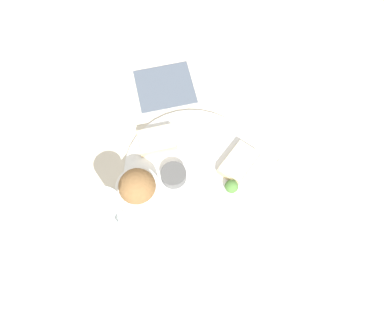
{
  "coord_description": "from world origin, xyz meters",
  "views": [
    {
      "loc": [
        -0.21,
        -0.29,
        0.85
      ],
      "look_at": [
        0.0,
        0.0,
        0.03
      ],
      "focal_mm": 35.0,
      "sensor_mm": 36.0,
      "label": 1
    }
  ],
  "objects": [
    {
      "name": "salad_bowl",
      "position": [
        -0.14,
        0.02,
        0.05
      ],
      "size": [
        0.1,
        0.1,
        0.09
      ],
      "color": "white",
      "rests_on": "dinner_plate"
    },
    {
      "name": "wine_glass",
      "position": [
        -0.22,
        -0.01,
        0.11
      ],
      "size": [
        0.07,
        0.07,
        0.16
      ],
      "color": "silver",
      "rests_on": "ground_plane"
    },
    {
      "name": "cheese_toast_near",
      "position": [
        0.1,
        -0.06,
        0.03
      ],
      "size": [
        0.11,
        0.09,
        0.03
      ],
      "color": "#D1B27F",
      "rests_on": "dinner_plate"
    },
    {
      "name": "napkin",
      "position": [
        0.09,
        0.24,
        0.0
      ],
      "size": [
        0.2,
        0.19,
        0.01
      ],
      "color": "#4C5666",
      "rests_on": "ground_plane"
    },
    {
      "name": "garnish",
      "position": [
        0.04,
        -0.1,
        0.03
      ],
      "size": [
        0.03,
        0.03,
        0.03
      ],
      "color": "#477533",
      "rests_on": "dinner_plate"
    },
    {
      "name": "fork",
      "position": [
        0.17,
        -0.2,
        0.0
      ],
      "size": [
        0.04,
        0.19,
        0.01
      ],
      "color": "silver",
      "rests_on": "ground_plane"
    },
    {
      "name": "ground_plane",
      "position": [
        0.0,
        0.0,
        0.0
      ],
      "size": [
        4.0,
        4.0,
        0.0
      ],
      "primitive_type": "plane",
      "color": "beige"
    },
    {
      "name": "cheese_toast_far",
      "position": [
        -0.03,
        0.11,
        0.03
      ],
      "size": [
        0.11,
        0.09,
        0.03
      ],
      "color": "#D1B27F",
      "rests_on": "dinner_plate"
    },
    {
      "name": "dinner_plate",
      "position": [
        0.0,
        0.0,
        0.01
      ],
      "size": [
        0.33,
        0.33,
        0.01
      ],
      "color": "white",
      "rests_on": "ground_plane"
    },
    {
      "name": "sauce_ramekin",
      "position": [
        -0.05,
        0.01,
        0.03
      ],
      "size": [
        0.06,
        0.06,
        0.03
      ],
      "color": "#4C4C4C",
      "rests_on": "dinner_plate"
    }
  ]
}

